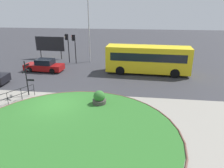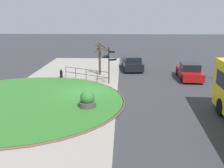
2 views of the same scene
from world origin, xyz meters
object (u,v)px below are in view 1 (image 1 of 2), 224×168
at_px(signpost_directional, 27,76).
at_px(lamppost_tall, 89,27).
at_px(billboard_left, 50,44).
at_px(traffic_light_near, 74,43).
at_px(car_far_lane, 44,66).
at_px(bus_yellow, 148,59).
at_px(planter_near_signpost, 99,98).
at_px(traffic_light_far, 67,42).

distance_m(signpost_directional, lamppost_tall, 12.97).
bearing_deg(billboard_left, traffic_light_near, -24.74).
relative_size(car_far_lane, traffic_light_near, 1.21).
bearing_deg(bus_yellow, planter_near_signpost, 68.99).
bearing_deg(signpost_directional, billboard_left, 104.96).
height_order(traffic_light_near, planter_near_signpost, traffic_light_near).
xyz_separation_m(car_far_lane, planter_near_signpost, (8.17, -8.17, -0.15)).
bearing_deg(traffic_light_near, lamppost_tall, -153.90).
height_order(bus_yellow, traffic_light_far, traffic_light_far).
bearing_deg(bus_yellow, traffic_light_far, -16.07).
height_order(bus_yellow, billboard_left, billboard_left).
relative_size(signpost_directional, planter_near_signpost, 2.65).
xyz_separation_m(signpost_directional, traffic_light_far, (-0.28, 11.44, 1.08)).
distance_m(traffic_light_near, traffic_light_far, 1.05).
relative_size(traffic_light_far, planter_near_signpost, 3.36).
relative_size(billboard_left, planter_near_signpost, 3.80).
bearing_deg(traffic_light_near, billboard_left, -34.15).
xyz_separation_m(car_far_lane, traffic_light_near, (2.51, 4.06, 2.13)).
distance_m(bus_yellow, lamppost_tall, 9.51).
bearing_deg(lamppost_tall, billboard_left, 170.25).
relative_size(traffic_light_far, lamppost_tall, 0.44).
height_order(signpost_directional, car_far_lane, signpost_directional).
relative_size(bus_yellow, planter_near_signpost, 8.18).
bearing_deg(lamppost_tall, traffic_light_near, -146.99).
distance_m(traffic_light_far, billboard_left, 3.91).
xyz_separation_m(car_far_lane, lamppost_tall, (4.31, 5.23, 4.07)).
bearing_deg(planter_near_signpost, billboard_left, 124.64).
height_order(traffic_light_far, billboard_left, traffic_light_far).
height_order(signpost_directional, bus_yellow, bus_yellow).
bearing_deg(traffic_light_far, car_far_lane, 58.96).
distance_m(bus_yellow, traffic_light_near, 10.21).
relative_size(bus_yellow, billboard_left, 2.15).
height_order(bus_yellow, car_far_lane, bus_yellow).
bearing_deg(billboard_left, planter_near_signpost, -52.86).
distance_m(traffic_light_near, planter_near_signpost, 13.66).
bearing_deg(car_far_lane, traffic_light_far, -106.07).
bearing_deg(traffic_light_near, traffic_light_far, -20.70).
bearing_deg(signpost_directional, traffic_light_far, 91.41).
distance_m(bus_yellow, planter_near_signpost, 9.74).
distance_m(billboard_left, planter_near_signpost, 17.63).
distance_m(bus_yellow, car_far_lane, 12.14).
bearing_deg(planter_near_signpost, traffic_light_far, 118.16).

